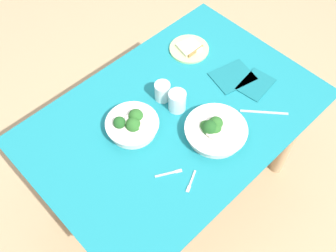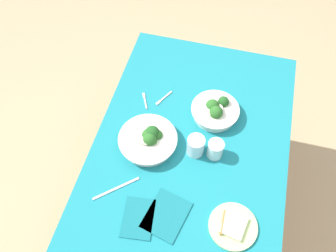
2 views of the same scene
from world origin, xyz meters
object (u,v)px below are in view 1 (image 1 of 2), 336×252
object	(u,v)px
broccoli_bowl_near	(215,130)
water_glass_center	(177,101)
fork_by_far_bowl	(191,182)
fork_by_near_bowl	(170,173)
bread_side_plate	(189,49)
table_knife_left	(264,112)
napkin_folded_lower	(233,76)
napkin_folded_upper	(256,84)
water_glass_side	(162,91)
broccoli_bowl_far	(132,125)

from	to	relation	value
broccoli_bowl_near	water_glass_center	world-z (taller)	water_glass_center
fork_by_far_bowl	fork_by_near_bowl	distance (m)	0.09
bread_side_plate	table_knife_left	distance (m)	0.50
bread_side_plate	napkin_folded_lower	distance (m)	0.27
broccoli_bowl_near	water_glass_center	distance (m)	0.21
water_glass_center	napkin_folded_upper	world-z (taller)	water_glass_center
napkin_folded_upper	napkin_folded_lower	world-z (taller)	same
water_glass_center	napkin_folded_upper	distance (m)	0.39
water_glass_center	fork_by_far_bowl	bearing A→B (deg)	-126.15
broccoli_bowl_near	water_glass_side	distance (m)	0.30
table_knife_left	broccoli_bowl_far	bearing A→B (deg)	-166.42
broccoli_bowl_near	fork_by_far_bowl	distance (m)	0.25
broccoli_bowl_near	water_glass_center	bearing A→B (deg)	93.51
fork_by_far_bowl	napkin_folded_lower	xyz separation A→B (m)	(0.54, 0.25, 0.00)
fork_by_far_bowl	bread_side_plate	bearing A→B (deg)	-160.94
broccoli_bowl_far	table_knife_left	size ratio (longest dim) A/B	1.08
fork_by_far_bowl	table_knife_left	bearing A→B (deg)	155.93
water_glass_side	napkin_folded_upper	bearing A→B (deg)	-33.80
bread_side_plate	napkin_folded_lower	world-z (taller)	bread_side_plate
napkin_folded_upper	napkin_folded_lower	xyz separation A→B (m)	(-0.04, 0.11, 0.00)
water_glass_side	fork_by_far_bowl	size ratio (longest dim) A/B	0.95
water_glass_center	fork_by_near_bowl	world-z (taller)	water_glass_center
fork_by_far_bowl	table_knife_left	distance (m)	0.48
bread_side_plate	water_glass_side	distance (m)	0.33
table_knife_left	fork_by_far_bowl	bearing A→B (deg)	-129.60
broccoli_bowl_far	water_glass_center	bearing A→B (deg)	-12.70
water_glass_side	table_knife_left	bearing A→B (deg)	-54.43
bread_side_plate	water_glass_side	size ratio (longest dim) A/B	2.18
broccoli_bowl_far	table_knife_left	xyz separation A→B (m)	(0.48, -0.33, -0.03)
fork_by_far_bowl	broccoli_bowl_near	bearing A→B (deg)	175.05
water_glass_side	table_knife_left	size ratio (longest dim) A/B	0.43
water_glass_center	table_knife_left	world-z (taller)	water_glass_center
broccoli_bowl_far	napkin_folded_upper	world-z (taller)	broccoli_bowl_far
broccoli_bowl_far	water_glass_center	xyz separation A→B (m)	(0.22, -0.05, 0.01)
napkin_folded_lower	bread_side_plate	bearing A→B (deg)	94.35
fork_by_near_bowl	napkin_folded_upper	bearing A→B (deg)	34.27
water_glass_side	fork_by_far_bowl	distance (m)	0.44
table_knife_left	napkin_folded_upper	bearing A→B (deg)	100.76
broccoli_bowl_far	napkin_folded_upper	distance (m)	0.61
broccoli_bowl_far	napkin_folded_lower	bearing A→B (deg)	-10.59
table_knife_left	water_glass_side	bearing A→B (deg)	174.19
water_glass_center	broccoli_bowl_far	bearing A→B (deg)	167.30
broccoli_bowl_near	water_glass_side	size ratio (longest dim) A/B	2.95
table_knife_left	fork_by_near_bowl	bearing A→B (deg)	-139.35
fork_by_near_bowl	broccoli_bowl_near	bearing A→B (deg)	29.54
water_glass_side	fork_by_near_bowl	world-z (taller)	water_glass_side
broccoli_bowl_far	table_knife_left	bearing A→B (deg)	-35.04
broccoli_bowl_far	napkin_folded_upper	bearing A→B (deg)	-19.76
broccoli_bowl_near	napkin_folded_upper	xyz separation A→B (m)	(0.35, 0.05, -0.03)
fork_by_near_bowl	napkin_folded_lower	size ratio (longest dim) A/B	0.55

